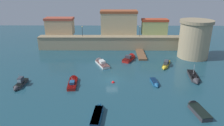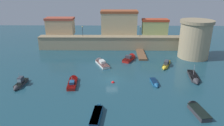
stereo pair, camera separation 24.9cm
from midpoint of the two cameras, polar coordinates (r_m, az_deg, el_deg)
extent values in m
plane|color=#1E4756|center=(44.79, 0.07, -4.39)|extent=(123.71, 123.71, 0.00)
cube|color=tan|center=(65.05, 0.34, 5.48)|extent=(45.42, 3.16, 3.83)
cube|color=gray|center=(64.54, 0.34, 7.22)|extent=(45.42, 3.46, 0.24)
cube|color=tan|center=(69.91, -13.82, 9.52)|extent=(8.55, 4.26, 4.62)
cube|color=#A84735|center=(69.47, -14.01, 11.66)|extent=(8.89, 4.43, 0.70)
cube|color=#D0B787|center=(67.97, 2.04, 10.72)|extent=(11.15, 5.17, 6.81)
cube|color=#9B4B2B|center=(67.42, 2.09, 13.86)|extent=(11.60, 5.38, 0.70)
cube|color=#ADBE74|center=(68.54, 11.70, 9.33)|extent=(7.83, 3.47, 4.30)
cube|color=#B44126|center=(68.11, 11.85, 11.39)|extent=(8.14, 3.61, 0.70)
cylinder|color=tan|center=(61.05, 21.74, 5.71)|extent=(8.05, 8.05, 9.45)
cylinder|color=gray|center=(60.05, 22.39, 10.42)|extent=(8.69, 8.69, 0.80)
cube|color=brown|center=(60.11, 8.10, 2.32)|extent=(2.20, 9.16, 0.49)
cylinder|color=#4C3423|center=(63.09, 8.67, 3.27)|extent=(0.20, 0.20, 0.70)
cylinder|color=#4C3423|center=(60.21, 9.04, 2.40)|extent=(0.20, 0.20, 0.70)
cylinder|color=#4C3423|center=(57.35, 9.45, 1.44)|extent=(0.20, 0.20, 0.70)
cylinder|color=black|center=(64.94, -7.91, 8.48)|extent=(0.12, 0.12, 2.79)
sphere|color=#F9D172|center=(64.64, -7.97, 9.81)|extent=(0.32, 0.32, 0.32)
cylinder|color=black|center=(64.67, 7.80, 8.43)|extent=(0.12, 0.12, 2.77)
sphere|color=#F9D172|center=(64.37, 7.87, 9.76)|extent=(0.32, 0.32, 0.32)
cube|color=#195689|center=(32.49, -4.12, -14.35)|extent=(1.68, 5.00, 0.74)
cone|color=#195689|center=(35.03, -3.25, -11.47)|extent=(1.31, 1.47, 1.19)
cube|color=#0F1F3F|center=(32.31, -4.14, -13.87)|extent=(1.71, 5.10, 0.08)
cube|color=#333338|center=(48.73, 21.41, -3.33)|extent=(2.28, 5.58, 0.68)
cone|color=#333338|center=(45.76, 22.26, -5.02)|extent=(1.67, 1.59, 1.50)
cube|color=black|center=(48.62, 21.45, -3.00)|extent=(2.32, 5.69, 0.08)
cylinder|color=#B2B2B7|center=(48.22, 21.62, -1.74)|extent=(0.08, 0.08, 2.21)
cube|color=white|center=(52.26, -2.51, -0.30)|extent=(3.93, 5.84, 0.58)
cone|color=white|center=(55.29, -3.77, 0.88)|extent=(2.16, 1.98, 1.74)
cube|color=#815854|center=(52.17, -2.52, -0.04)|extent=(4.01, 5.96, 0.08)
cube|color=silver|center=(52.09, -2.55, 0.37)|extent=(1.75, 2.11, 0.68)
cube|color=#99B7C6|center=(52.88, -2.90, 0.72)|extent=(0.94, 0.46, 0.41)
cube|color=#333338|center=(36.00, 22.87, -12.27)|extent=(2.36, 4.54, 0.77)
cone|color=#333338|center=(37.96, 20.81, -10.17)|extent=(1.78, 1.45, 1.60)
cube|color=black|center=(35.82, 22.95, -11.80)|extent=(2.41, 4.63, 0.08)
cube|color=red|center=(55.75, 4.74, 1.12)|extent=(3.76, 5.30, 0.75)
cone|color=red|center=(58.55, 5.87, 2.04)|extent=(2.14, 1.99, 1.70)
cube|color=maroon|center=(55.64, 4.75, 1.44)|extent=(3.83, 5.41, 0.08)
cube|color=#333842|center=(55.21, 4.63, 1.73)|extent=(1.74, 1.62, 0.72)
cube|color=#99B7C6|center=(55.70, 4.85, 1.94)|extent=(1.15, 0.58, 0.43)
cube|color=gold|center=(53.79, 14.76, -0.36)|extent=(3.07, 5.19, 0.58)
cone|color=gold|center=(50.82, 14.14, -1.56)|extent=(1.56, 1.72, 1.11)
cube|color=brown|center=(53.71, 14.78, -0.12)|extent=(3.13, 5.29, 0.08)
cube|color=#333842|center=(53.14, 14.75, 0.19)|extent=(1.63, 2.16, 0.84)
cube|color=red|center=(42.79, -10.62, -5.58)|extent=(1.98, 5.36, 0.62)
cone|color=red|center=(45.73, -10.15, -3.77)|extent=(1.62, 1.51, 1.52)
cube|color=#6E0B09|center=(42.68, -10.64, -5.26)|extent=(2.02, 5.47, 0.08)
cube|color=navy|center=(42.04, -10.75, -5.23)|extent=(1.00, 1.34, 0.52)
cube|color=#99B7C6|center=(42.60, -10.66, -4.82)|extent=(0.82, 0.12, 0.31)
cylinder|color=#B2B2B7|center=(42.23, -10.73, -4.52)|extent=(0.08, 0.08, 1.30)
cube|color=#195689|center=(43.87, 11.63, -5.07)|extent=(1.38, 3.39, 0.48)
cone|color=#195689|center=(42.09, 12.33, -6.29)|extent=(1.15, 1.01, 1.08)
cube|color=#0B2242|center=(43.79, 11.65, -4.84)|extent=(1.41, 3.46, 0.08)
cube|color=#333338|center=(45.93, -23.38, -5.14)|extent=(1.40, 4.16, 0.62)
cone|color=#333338|center=(43.89, -24.81, -6.57)|extent=(1.22, 1.20, 1.17)
cube|color=black|center=(45.82, -23.43, -4.83)|extent=(1.43, 4.24, 0.08)
cube|color=#333842|center=(45.59, -23.54, -4.17)|extent=(0.86, 1.48, 1.08)
cube|color=#99B7C6|center=(44.99, -23.94, -4.49)|extent=(0.73, 0.09, 0.65)
cylinder|color=#B2B2B7|center=(45.10, -23.82, -3.82)|extent=(0.08, 0.08, 2.03)
sphere|color=red|center=(43.22, 0.43, -5.38)|extent=(0.65, 0.65, 0.65)
camera|label=1|loc=(0.12, -89.85, 0.06)|focal=33.48mm
camera|label=2|loc=(0.12, 90.15, -0.06)|focal=33.48mm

